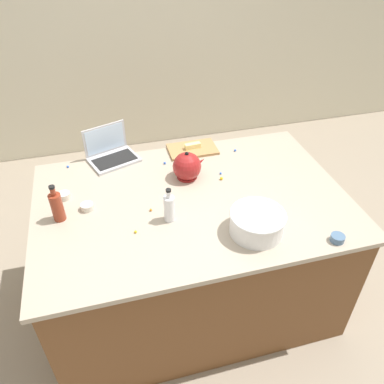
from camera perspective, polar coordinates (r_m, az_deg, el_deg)
name	(u,v)px	position (r m, az deg, el deg)	size (l,w,h in m)	color
ground_plane	(192,294)	(2.91, 0.00, -15.00)	(12.00, 12.00, 0.00)	gray
wall_back	(131,26)	(4.16, -9.02, 23.20)	(8.00, 0.10, 2.60)	beige
island_counter	(192,252)	(2.56, 0.00, -8.86)	(1.83, 1.21, 0.90)	brown
laptop	(111,153)	(2.65, -11.96, 5.74)	(0.37, 0.32, 0.22)	#B7B7BC
mixing_bowl_large	(257,222)	(2.03, 9.66, -4.47)	(0.29, 0.29, 0.13)	white
bottle_vinegar	(169,208)	(2.07, -3.41, -2.37)	(0.06, 0.06, 0.21)	white
bottle_soy	(57,206)	(2.19, -19.47, -2.01)	(0.07, 0.07, 0.23)	maroon
kettle	(187,167)	(2.39, -0.73, 3.80)	(0.21, 0.18, 0.20)	maroon
cutting_board	(192,149)	(2.70, 0.06, 6.39)	(0.34, 0.21, 0.02)	#AD7F4C
butter_stick_left	(193,146)	(2.69, 0.10, 6.89)	(0.11, 0.04, 0.04)	#F4E58C
ramekin_small	(64,196)	(2.37, -18.49, -0.51)	(0.07, 0.07, 0.04)	beige
ramekin_medium	(337,238)	(2.12, 20.85, -6.45)	(0.07, 0.07, 0.04)	slate
ramekin_wide	(87,207)	(2.25, -15.35, -2.12)	(0.07, 0.07, 0.04)	beige
candy_0	(68,167)	(2.65, -18.01, 3.62)	(0.02, 0.02, 0.02)	blue
candy_1	(165,163)	(2.56, -4.09, 4.33)	(0.02, 0.02, 0.02)	blue
candy_2	(136,232)	(2.06, -8.41, -5.88)	(0.01, 0.01, 0.01)	yellow
candy_3	(221,178)	(2.41, 4.41, 2.04)	(0.02, 0.02, 0.02)	yellow
candy_4	(151,210)	(2.18, -6.16, -2.67)	(0.01, 0.01, 0.01)	orange
candy_5	(221,173)	(2.46, 4.29, 2.81)	(0.01, 0.01, 0.01)	blue
candy_6	(235,150)	(2.71, 6.45, 6.20)	(0.02, 0.02, 0.02)	blue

